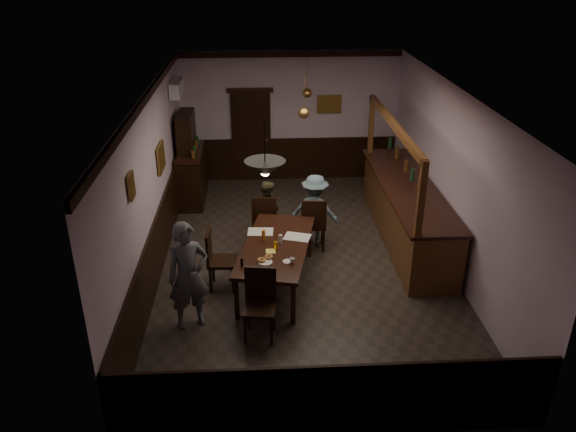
{
  "coord_description": "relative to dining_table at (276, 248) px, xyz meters",
  "views": [
    {
      "loc": [
        -0.77,
        -8.64,
        5.01
      ],
      "look_at": [
        -0.3,
        -0.56,
        1.15
      ],
      "focal_mm": 35.0,
      "sensor_mm": 36.0,
      "label": 1
    }
  ],
  "objects": [
    {
      "name": "ac_unit",
      "position": [
        -1.88,
        3.66,
        1.76
      ],
      "size": [
        0.2,
        0.85,
        0.3
      ],
      "color": "white",
      "rests_on": "ground"
    },
    {
      "name": "pastry_plate",
      "position": [
        -0.19,
        -0.57,
        0.07
      ],
      "size": [
        0.22,
        0.22,
        0.01
      ],
      "primitive_type": "cylinder",
      "color": "white",
      "rests_on": "dining_table"
    },
    {
      "name": "door_back",
      "position": [
        -0.4,
        4.71,
        0.36
      ],
      "size": [
        0.9,
        0.06,
        2.1
      ],
      "primitive_type": "cube",
      "color": "black",
      "rests_on": "ground"
    },
    {
      "name": "chair_far_left",
      "position": [
        -0.16,
        1.33,
        -0.12
      ],
      "size": [
        0.46,
        0.46,
        1.03
      ],
      "rotation": [
        0.0,
        0.0,
        3.1
      ],
      "color": "black",
      "rests_on": "ground"
    },
    {
      "name": "newspaper_right",
      "position": [
        0.35,
        0.23,
        0.07
      ],
      "size": [
        0.49,
        0.41,
        0.01
      ],
      "primitive_type": "cube",
      "rotation": [
        0.0,
        0.0,
        -0.31
      ],
      "color": "silver",
      "rests_on": "dining_table"
    },
    {
      "name": "pepper_mill",
      "position": [
        -0.53,
        -0.65,
        0.13
      ],
      "size": [
        0.04,
        0.04,
        0.14
      ],
      "primitive_type": "cylinder",
      "color": "black",
      "rests_on": "dining_table"
    },
    {
      "name": "newspaper_left",
      "position": [
        -0.25,
        0.45,
        0.07
      ],
      "size": [
        0.44,
        0.33,
        0.01
      ],
      "primitive_type": "cube",
      "rotation": [
        0.0,
        0.0,
        -0.07
      ],
      "color": "silver",
      "rests_on": "dining_table"
    },
    {
      "name": "chair_far_right",
      "position": [
        0.71,
        1.14,
        -0.12
      ],
      "size": [
        0.47,
        0.47,
        1.03
      ],
      "rotation": [
        0.0,
        0.0,
        3.08
      ],
      "color": "black",
      "rests_on": "ground"
    },
    {
      "name": "beer_glass",
      "position": [
        -0.2,
        0.11,
        0.16
      ],
      "size": [
        0.06,
        0.06,
        0.2
      ],
      "primitive_type": "cylinder",
      "color": "#BF721E",
      "rests_on": "dining_table"
    },
    {
      "name": "chair_near",
      "position": [
        -0.28,
        -1.29,
        -0.12
      ],
      "size": [
        0.5,
        0.5,
        1.03
      ],
      "rotation": [
        0.0,
        0.0,
        -0.12
      ],
      "color": "black",
      "rests_on": "ground"
    },
    {
      "name": "pastry_ring_a",
      "position": [
        -0.24,
        -0.54,
        0.1
      ],
      "size": [
        0.13,
        0.13,
        0.04
      ],
      "primitive_type": "torus",
      "color": "#C68C47",
      "rests_on": "pastry_plate"
    },
    {
      "name": "sideboard",
      "position": [
        -1.71,
        3.57,
        0.1
      ],
      "size": [
        0.53,
        1.48,
        1.95
      ],
      "color": "black",
      "rests_on": "ground"
    },
    {
      "name": "pendant_iron",
      "position": [
        -0.17,
        -0.78,
        1.65
      ],
      "size": [
        0.56,
        0.56,
        0.77
      ],
      "color": "black",
      "rests_on": "ground"
    },
    {
      "name": "soda_can",
      "position": [
        -0.01,
        -0.15,
        0.12
      ],
      "size": [
        0.07,
        0.07,
        0.12
      ],
      "primitive_type": "cylinder",
      "color": "gold",
      "rests_on": "dining_table"
    },
    {
      "name": "napkin",
      "position": [
        -0.1,
        -0.22,
        0.07
      ],
      "size": [
        0.18,
        0.18,
        0.0
      ],
      "primitive_type": "cube",
      "rotation": [
        0.0,
        0.0,
        -0.21
      ],
      "color": "#F3E759",
      "rests_on": "dining_table"
    },
    {
      "name": "bar_counter",
      "position": [
        2.49,
        1.49,
        -0.1
      ],
      "size": [
        0.96,
        4.11,
        2.31
      ],
      "color": "#4E2B15",
      "rests_on": "ground"
    },
    {
      "name": "picture_back",
      "position": [
        1.4,
        4.72,
        1.11
      ],
      "size": [
        0.55,
        0.04,
        0.42
      ],
      "color": "olive",
      "rests_on": "ground"
    },
    {
      "name": "room",
      "position": [
        0.5,
        0.76,
        0.81
      ],
      "size": [
        5.01,
        8.01,
        3.01
      ],
      "color": "#2D2621",
      "rests_on": "ground"
    },
    {
      "name": "person_standing",
      "position": [
        -1.29,
        -1.01,
        0.14
      ],
      "size": [
        0.7,
        0.58,
        1.65
      ],
      "primitive_type": "imported",
      "rotation": [
        0.0,
        0.0,
        0.37
      ],
      "color": "#575B63",
      "rests_on": "ground"
    },
    {
      "name": "picture_left_small",
      "position": [
        -1.96,
        -0.84,
        1.46
      ],
      "size": [
        0.04,
        0.28,
        0.36
      ],
      "color": "olive",
      "rests_on": "ground"
    },
    {
      "name": "saucer",
      "position": [
        0.15,
        -0.57,
        0.07
      ],
      "size": [
        0.15,
        0.15,
        0.01
      ],
      "primitive_type": "cylinder",
      "color": "white",
      "rests_on": "dining_table"
    },
    {
      "name": "pendant_brass_mid",
      "position": [
        0.6,
        2.15,
        1.61
      ],
      "size": [
        0.2,
        0.2,
        0.81
      ],
      "color": "#BF8C3F",
      "rests_on": "ground"
    },
    {
      "name": "dining_table",
      "position": [
        0.0,
        0.0,
        0.0
      ],
      "size": [
        1.43,
        2.36,
        0.75
      ],
      "rotation": [
        0.0,
        0.0,
        -0.21
      ],
      "color": "black",
      "rests_on": "ground"
    },
    {
      "name": "person_seated_right",
      "position": [
        0.76,
        1.42,
        -0.01
      ],
      "size": [
        0.99,
        0.74,
        1.35
      ],
      "primitive_type": "imported",
      "rotation": [
        0.0,
        0.0,
        2.83
      ],
      "color": "slate",
      "rests_on": "ground"
    },
    {
      "name": "pendant_brass_far",
      "position": [
        0.8,
        3.71,
        1.61
      ],
      "size": [
        0.2,
        0.2,
        0.81
      ],
      "color": "#BF8C3F",
      "rests_on": "ground"
    },
    {
      "name": "chair_side",
      "position": [
        -0.96,
        -0.02,
        -0.13
      ],
      "size": [
        0.46,
        0.46,
        1.02
      ],
      "rotation": [
        0.0,
        0.0,
        1.52
      ],
      "color": "black",
      "rests_on": "ground"
    },
    {
      "name": "person_seated_left",
      "position": [
        -0.12,
        1.61,
        -0.09
      ],
      "size": [
        0.72,
        0.66,
        1.19
      ],
      "primitive_type": "imported",
      "rotation": [
        0.0,
        0.0,
        2.69
      ],
      "color": "#4D4B2E",
      "rests_on": "ground"
    },
    {
      "name": "coffee_cup",
      "position": [
        0.21,
        -0.61,
        0.11
      ],
      "size": [
        0.09,
        0.09,
        0.07
      ],
      "primitive_type": "imported",
      "rotation": [
        0.0,
        0.0,
        -0.21
      ],
      "color": "white",
      "rests_on": "saucer"
    },
    {
      "name": "water_glass",
      "position": [
        0.07,
        0.03,
        0.14
      ],
      "size": [
        0.06,
        0.06,
        0.15
      ],
      "primitive_type": "cylinder",
      "color": "silver",
      "rests_on": "dining_table"
    },
    {
      "name": "pastry_ring_b",
      "position": [
        -0.13,
        -0.45,
        0.1
      ],
      "size": [
        0.13,
        0.13,
        0.04
      ],
      "primitive_type": "torus",
      "color": "#C68C47",
      "rests_on": "pastry_plate"
    },
    {
      "name": "picture_left_large",
      "position": [
        -1.96,
        1.56,
        1.01
      ],
      "size": [
        0.04,
        0.62,
        0.48
      ],
      "color": "olive",
      "rests_on": "ground"
    }
  ]
}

